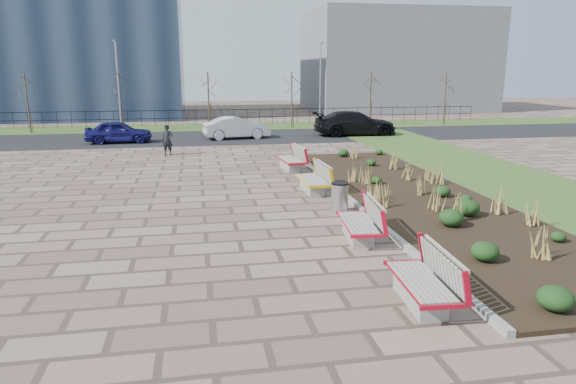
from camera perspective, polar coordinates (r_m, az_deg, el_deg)
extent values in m
plane|color=#816758|center=(11.62, -4.72, -8.06)|extent=(120.00, 120.00, 0.00)
cube|color=black|center=(17.84, 14.02, -0.54)|extent=(4.50, 18.00, 0.10)
cube|color=gray|center=(17.03, 6.84, -0.81)|extent=(0.16, 18.00, 0.15)
cube|color=#33511E|center=(20.24, 26.38, 0.00)|extent=(5.00, 38.00, 0.04)
cube|color=#33511E|center=(39.01, -8.77, 7.14)|extent=(80.00, 5.00, 0.04)
cube|color=black|center=(33.05, -8.46, 6.00)|extent=(80.00, 7.00, 0.02)
cylinder|color=#B2B2B7|center=(15.65, 5.76, -0.65)|extent=(0.51, 0.51, 0.90)
imported|color=black|center=(26.65, -13.26, 5.64)|extent=(0.63, 0.49, 1.54)
imported|color=#131354|center=(31.86, -18.30, 6.37)|extent=(3.80, 1.63, 1.28)
imported|color=#B7B8BF|center=(32.29, -5.73, 7.12)|extent=(4.24, 1.96, 1.35)
imported|color=black|center=(34.05, 7.45, 7.59)|extent=(5.40, 2.24, 1.56)
cube|color=slate|center=(56.78, 11.85, 14.01)|extent=(18.00, 12.00, 10.00)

